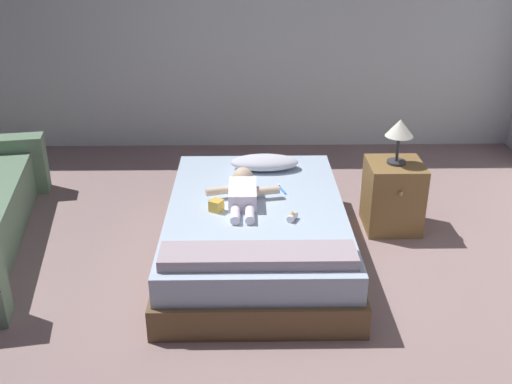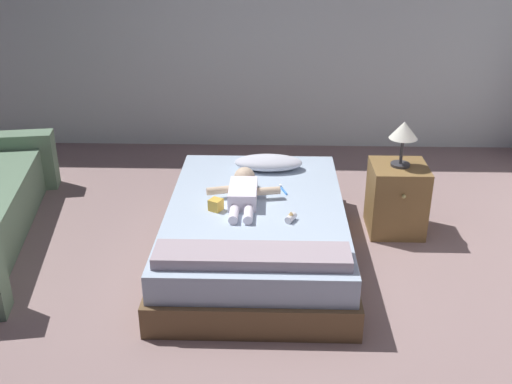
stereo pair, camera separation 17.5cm
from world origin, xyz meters
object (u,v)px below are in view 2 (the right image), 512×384
nightstand (396,198)px  lamp (404,133)px  baby (243,191)px  toy_block (216,205)px  bed (256,230)px  toothbrush (283,190)px  pillow (268,163)px  baby_bottle (291,217)px

nightstand → lamp: bearing=90.0°
baby → lamp: size_ratio=1.98×
lamp → toy_block: 1.48m
bed → toothbrush: toothbrush is taller
baby → lamp: 1.26m
pillow → lamp: size_ratio=1.56×
pillow → toothbrush: pillow is taller
lamp → nightstand: bearing=-90.0°
baby → toothbrush: bearing=28.2°
baby → lamp: (1.17, 0.32, 0.34)m
baby_bottle → pillow: bearing=100.0°
bed → nightstand: size_ratio=3.67×
baby → toy_block: 0.26m
baby → nightstand: size_ratio=1.26×
pillow → lamp: bearing=-14.0°
toothbrush → toy_block: 0.58m
pillow → lamp: (0.99, -0.25, 0.35)m
baby → nightstand: baby is taller
nightstand → lamp: lamp is taller
bed → lamp: size_ratio=5.74×
bed → toy_block: bearing=-161.9°
bed → lamp: lamp is taller
bed → nightstand: nightstand is taller
bed → baby_bottle: bearing=-45.1°
nightstand → toy_block: size_ratio=4.94×
bed → nightstand: (1.07, 0.41, 0.08)m
toothbrush → lamp: (0.88, 0.17, 0.40)m
lamp → toy_block: bearing=-159.5°
toothbrush → lamp: size_ratio=0.43×
lamp → bed: bearing=-158.9°
toy_block → baby_bottle: size_ratio=1.03×
bed → pillow: size_ratio=3.68×
toothbrush → nightstand: nightstand is taller
toothbrush → toy_block: size_ratio=1.34×
baby → toothbrush: 0.33m
pillow → bed: bearing=-96.8°
lamp → baby_bottle: lamp is taller
nightstand → toy_block: (-1.35, -0.50, 0.17)m
baby → toothbrush: baby is taller
baby → toy_block: (-0.18, -0.18, -0.02)m
pillow → baby: size_ratio=0.79×
toy_block → baby_bottle: 0.54m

